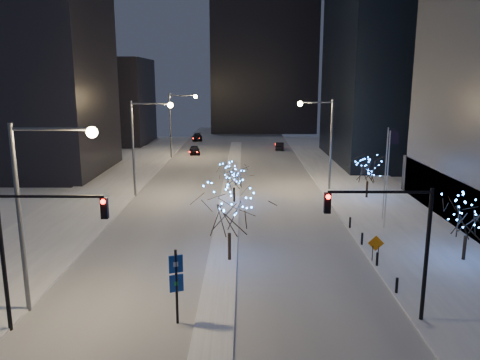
{
  "coord_description": "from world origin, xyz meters",
  "views": [
    {
      "loc": [
        1.46,
        -20.84,
        12.07
      ],
      "look_at": [
        1.19,
        12.07,
        5.0
      ],
      "focal_mm": 35.0,
      "sensor_mm": 36.0,
      "label": 1
    }
  ],
  "objects_px": {
    "traffic_signal_west": "(34,238)",
    "car_near": "(195,150)",
    "traffic_signal_east": "(397,233)",
    "car_far": "(197,137)",
    "holiday_tree_median_far": "(234,176)",
    "wayfinding_sign": "(176,279)",
    "street_lamp_w_far": "(177,116)",
    "holiday_tree_median_near": "(229,210)",
    "street_lamp_w_mid": "(143,135)",
    "street_lamp_w_near": "(38,193)",
    "holiday_tree_plaza_near": "(468,217)",
    "holiday_tree_plaza_far": "(368,168)",
    "construction_sign": "(376,246)",
    "street_lamp_east": "(323,133)",
    "car_mid": "(280,146)"
  },
  "relations": [
    {
      "from": "traffic_signal_west",
      "to": "car_near",
      "type": "relative_size",
      "value": 1.69
    },
    {
      "from": "traffic_signal_east",
      "to": "car_far",
      "type": "relative_size",
      "value": 1.45
    },
    {
      "from": "traffic_signal_west",
      "to": "holiday_tree_median_far",
      "type": "relative_size",
      "value": 1.76
    },
    {
      "from": "traffic_signal_east",
      "to": "car_far",
      "type": "height_order",
      "value": "traffic_signal_east"
    },
    {
      "from": "car_far",
      "to": "wayfinding_sign",
      "type": "height_order",
      "value": "wayfinding_sign"
    },
    {
      "from": "street_lamp_w_far",
      "to": "holiday_tree_median_near",
      "type": "bearing_deg",
      "value": -77.62
    },
    {
      "from": "street_lamp_w_mid",
      "to": "holiday_tree_median_near",
      "type": "distance_m",
      "value": 20.53
    },
    {
      "from": "street_lamp_w_near",
      "to": "wayfinding_sign",
      "type": "bearing_deg",
      "value": -10.25
    },
    {
      "from": "holiday_tree_plaza_near",
      "to": "holiday_tree_plaza_far",
      "type": "height_order",
      "value": "holiday_tree_plaza_far"
    },
    {
      "from": "holiday_tree_plaza_far",
      "to": "construction_sign",
      "type": "height_order",
      "value": "holiday_tree_plaza_far"
    },
    {
      "from": "car_near",
      "to": "holiday_tree_plaza_far",
      "type": "height_order",
      "value": "holiday_tree_plaza_far"
    },
    {
      "from": "street_lamp_w_near",
      "to": "car_far",
      "type": "height_order",
      "value": "street_lamp_w_near"
    },
    {
      "from": "street_lamp_w_near",
      "to": "construction_sign",
      "type": "xyz_separation_m",
      "value": [
        19.24,
        6.84,
        -5.28
      ]
    },
    {
      "from": "street_lamp_w_mid",
      "to": "traffic_signal_east",
      "type": "bearing_deg",
      "value": -55.49
    },
    {
      "from": "traffic_signal_east",
      "to": "street_lamp_w_near",
      "type": "bearing_deg",
      "value": 176.79
    },
    {
      "from": "car_near",
      "to": "wayfinding_sign",
      "type": "relative_size",
      "value": 1.05
    },
    {
      "from": "street_lamp_east",
      "to": "car_mid",
      "type": "relative_size",
      "value": 2.53
    },
    {
      "from": "street_lamp_w_near",
      "to": "car_mid",
      "type": "height_order",
      "value": "street_lamp_w_near"
    },
    {
      "from": "car_near",
      "to": "car_mid",
      "type": "xyz_separation_m",
      "value": [
        14.47,
        5.3,
        -0.05
      ]
    },
    {
      "from": "holiday_tree_plaza_far",
      "to": "car_mid",
      "type": "bearing_deg",
      "value": 100.46
    },
    {
      "from": "traffic_signal_east",
      "to": "car_near",
      "type": "height_order",
      "value": "traffic_signal_east"
    },
    {
      "from": "holiday_tree_plaza_far",
      "to": "street_lamp_w_far",
      "type": "bearing_deg",
      "value": 131.93
    },
    {
      "from": "traffic_signal_east",
      "to": "car_far",
      "type": "xyz_separation_m",
      "value": [
        -16.92,
        72.32,
        -4.06
      ]
    },
    {
      "from": "car_near",
      "to": "traffic_signal_east",
      "type": "bearing_deg",
      "value": -81.97
    },
    {
      "from": "car_mid",
      "to": "construction_sign",
      "type": "xyz_separation_m",
      "value": [
        2.5,
        -52.06,
        0.57
      ]
    },
    {
      "from": "car_near",
      "to": "car_mid",
      "type": "relative_size",
      "value": 1.05
    },
    {
      "from": "street_lamp_east",
      "to": "traffic_signal_west",
      "type": "height_order",
      "value": "street_lamp_east"
    },
    {
      "from": "street_lamp_w_mid",
      "to": "wayfinding_sign",
      "type": "xyz_separation_m",
      "value": [
        7.06,
        -26.28,
        -4.08
      ]
    },
    {
      "from": "holiday_tree_median_near",
      "to": "construction_sign",
      "type": "height_order",
      "value": "holiday_tree_median_near"
    },
    {
      "from": "holiday_tree_median_near",
      "to": "wayfinding_sign",
      "type": "xyz_separation_m",
      "value": [
        -2.38,
        -8.27,
        -1.24
      ]
    },
    {
      "from": "holiday_tree_plaza_near",
      "to": "street_lamp_w_near",
      "type": "bearing_deg",
      "value": -164.26
    },
    {
      "from": "traffic_signal_west",
      "to": "car_mid",
      "type": "xyz_separation_m",
      "value": [
        16.24,
        60.9,
        -4.11
      ]
    },
    {
      "from": "traffic_signal_west",
      "to": "traffic_signal_east",
      "type": "bearing_deg",
      "value": 3.29
    },
    {
      "from": "street_lamp_w_far",
      "to": "holiday_tree_plaza_near",
      "type": "relative_size",
      "value": 2.2
    },
    {
      "from": "street_lamp_w_mid",
      "to": "street_lamp_w_far",
      "type": "distance_m",
      "value": 25.0
    },
    {
      "from": "street_lamp_east",
      "to": "construction_sign",
      "type": "relative_size",
      "value": 5.6
    },
    {
      "from": "car_near",
      "to": "holiday_tree_plaza_near",
      "type": "xyz_separation_m",
      "value": [
        23.04,
        -46.46,
        2.42
      ]
    },
    {
      "from": "street_lamp_w_near",
      "to": "street_lamp_w_mid",
      "type": "xyz_separation_m",
      "value": [
        0.0,
        25.0,
        0.0
      ]
    },
    {
      "from": "car_near",
      "to": "car_mid",
      "type": "height_order",
      "value": "car_near"
    },
    {
      "from": "car_mid",
      "to": "holiday_tree_plaza_far",
      "type": "xyz_separation_m",
      "value": [
        6.4,
        -34.65,
        2.58
      ]
    },
    {
      "from": "wayfinding_sign",
      "to": "holiday_tree_median_near",
      "type": "bearing_deg",
      "value": 53.35
    },
    {
      "from": "street_lamp_w_near",
      "to": "car_far",
      "type": "bearing_deg",
      "value": 89.23
    },
    {
      "from": "wayfinding_sign",
      "to": "car_far",
      "type": "bearing_deg",
      "value": 74.18
    },
    {
      "from": "traffic_signal_east",
      "to": "street_lamp_w_mid",
      "type": "bearing_deg",
      "value": 124.51
    },
    {
      "from": "holiday_tree_median_near",
      "to": "street_lamp_east",
      "type": "bearing_deg",
      "value": 65.48
    },
    {
      "from": "street_lamp_w_far",
      "to": "holiday_tree_plaza_near",
      "type": "height_order",
      "value": "street_lamp_w_far"
    },
    {
      "from": "car_near",
      "to": "wayfinding_sign",
      "type": "xyz_separation_m",
      "value": [
        4.8,
        -54.87,
        1.71
      ]
    },
    {
      "from": "holiday_tree_median_near",
      "to": "construction_sign",
      "type": "bearing_deg",
      "value": -0.93
    },
    {
      "from": "street_lamp_w_near",
      "to": "holiday_tree_plaza_near",
      "type": "bearing_deg",
      "value": 15.74
    },
    {
      "from": "street_lamp_w_far",
      "to": "street_lamp_w_mid",
      "type": "bearing_deg",
      "value": -90.0
    }
  ]
}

